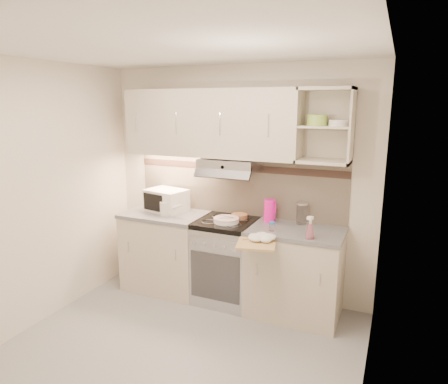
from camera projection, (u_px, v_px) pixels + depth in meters
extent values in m
plane|color=gray|center=(175.00, 355.00, 3.41)|extent=(3.00, 3.00, 0.00)
cube|color=beige|center=(237.00, 183.00, 4.39)|extent=(3.00, 0.04, 2.50)
cube|color=beige|center=(16.00, 288.00, 1.88)|extent=(3.00, 0.04, 2.50)
cube|color=beige|center=(32.00, 197.00, 3.72)|extent=(0.04, 2.80, 2.50)
cube|color=beige|center=(373.00, 240.00, 2.54)|extent=(0.04, 2.80, 2.50)
cube|color=white|center=(166.00, 47.00, 2.86)|extent=(3.00, 2.80, 0.04)
cube|color=#C6B299|center=(237.00, 186.00, 4.38)|extent=(2.40, 0.02, 0.64)
cube|color=#33211B|center=(237.00, 168.00, 4.33)|extent=(2.40, 0.01, 0.08)
cube|color=beige|center=(210.00, 123.00, 4.19)|extent=(1.90, 0.34, 0.70)
cube|color=beige|center=(325.00, 126.00, 3.72)|extent=(0.50, 0.34, 0.70)
cylinder|color=#8FB947|center=(317.00, 120.00, 3.74)|extent=(0.19, 0.19, 0.10)
cylinder|color=white|center=(339.00, 123.00, 3.67)|extent=(0.18, 0.18, 0.06)
cube|color=#B7B7BC|center=(230.00, 165.00, 4.16)|extent=(0.60, 0.40, 0.12)
cube|color=beige|center=(167.00, 252.00, 4.59)|extent=(0.90, 0.60, 0.86)
cube|color=slate|center=(165.00, 214.00, 4.49)|extent=(0.92, 0.62, 0.04)
cube|color=beige|center=(295.00, 274.00, 4.00)|extent=(0.90, 0.60, 0.86)
cube|color=slate|center=(296.00, 231.00, 3.90)|extent=(0.92, 0.62, 0.04)
cube|color=#B7B7BC|center=(226.00, 263.00, 4.30)|extent=(0.60, 0.58, 0.85)
cube|color=black|center=(226.00, 223.00, 4.20)|extent=(0.60, 0.60, 0.05)
cube|color=white|center=(166.00, 200.00, 4.55)|extent=(0.50, 0.41, 0.25)
cube|color=black|center=(159.00, 203.00, 4.40)|extent=(0.28, 0.07, 0.19)
cylinder|color=silver|center=(166.00, 209.00, 4.37)|extent=(0.14, 0.14, 0.15)
cone|color=silver|center=(175.00, 208.00, 4.32)|extent=(0.19, 0.04, 0.12)
torus|color=silver|center=(166.00, 200.00, 4.35)|extent=(0.12, 0.02, 0.12)
cylinder|color=white|center=(226.00, 222.00, 4.12)|extent=(0.26, 0.26, 0.02)
cylinder|color=white|center=(226.00, 220.00, 4.12)|extent=(0.26, 0.26, 0.02)
cylinder|color=white|center=(226.00, 218.00, 4.12)|extent=(0.26, 0.26, 0.02)
cube|color=silver|center=(226.00, 217.00, 4.11)|extent=(0.17, 0.02, 0.01)
cylinder|color=#93543A|center=(239.00, 216.00, 4.28)|extent=(0.17, 0.17, 0.04)
cylinder|color=#FF11A2|center=(270.00, 211.00, 4.13)|extent=(0.12, 0.12, 0.24)
cube|color=#FF11A2|center=(275.00, 208.00, 4.10)|extent=(0.02, 0.03, 0.10)
cylinder|color=silver|center=(302.00, 214.00, 4.05)|extent=(0.11, 0.11, 0.20)
cylinder|color=#B7B7BC|center=(302.00, 203.00, 4.03)|extent=(0.12, 0.12, 0.02)
cylinder|color=white|center=(272.00, 227.00, 3.84)|extent=(0.06, 0.06, 0.07)
cylinder|color=#2160A8|center=(272.00, 223.00, 3.83)|extent=(0.06, 0.06, 0.02)
cone|color=pink|center=(310.00, 231.00, 3.62)|extent=(0.09, 0.09, 0.14)
cube|color=#B27F4E|center=(256.00, 244.00, 3.58)|extent=(0.40, 0.38, 0.02)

